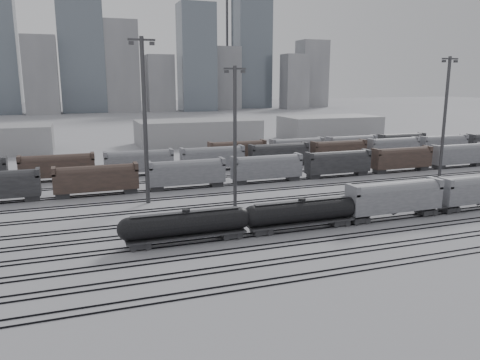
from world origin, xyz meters
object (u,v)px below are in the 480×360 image
object	(u,v)px
hopper_car_b	(480,189)
light_mast_c	(235,134)
tank_car_a	(186,224)
hopper_car_a	(394,197)
tank_car_b	(302,212)

from	to	relation	value
hopper_car_b	light_mast_c	world-z (taller)	light_mast_c
tank_car_a	light_mast_c	world-z (taller)	light_mast_c
hopper_car_a	hopper_car_b	distance (m)	16.88
hopper_car_b	light_mast_c	distance (m)	41.26
hopper_car_a	light_mast_c	xyz separation A→B (m)	(-20.36, 15.37, 8.78)
tank_car_a	tank_car_b	xyz separation A→B (m)	(16.65, 0.00, 0.02)
light_mast_c	tank_car_b	bearing A→B (deg)	-73.35
light_mast_c	hopper_car_b	bearing A→B (deg)	-22.43
tank_car_b	light_mast_c	xyz separation A→B (m)	(-4.60, 15.37, 9.73)
hopper_car_a	hopper_car_b	bearing A→B (deg)	0.00
tank_car_a	hopper_car_a	size ratio (longest dim) A/B	1.12
tank_car_b	hopper_car_a	distance (m)	15.79
tank_car_a	hopper_car_b	xyz separation A→B (m)	(49.29, 0.00, 0.84)
hopper_car_a	hopper_car_b	xyz separation A→B (m)	(16.88, 0.00, -0.11)
tank_car_b	hopper_car_b	world-z (taller)	hopper_car_b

